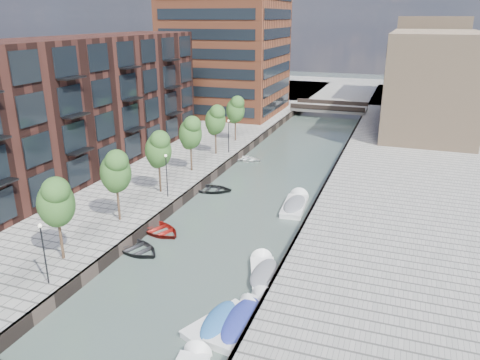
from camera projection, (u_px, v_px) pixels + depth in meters
The scene contains 29 objects.
water at pixel (285, 166), 56.16m from camera, with size 300.00×300.00×0.00m, color #38473F.
quay_left at pixel (42, 137), 67.39m from camera, with size 60.00×140.00×1.00m, color gray.
quay_right at pixel (427, 176), 50.93m from camera, with size 20.00×140.00×1.00m, color gray.
quay_wall_left at pixel (237, 157), 57.92m from camera, with size 0.25×140.00×1.00m, color #332823.
quay_wall_right at pixel (336, 167), 54.06m from camera, with size 0.25×140.00×1.00m, color #332823.
far_closure at pixel (349, 91), 109.32m from camera, with size 80.00×40.00×1.00m, color gray.
apartment_block at pixel (86, 104), 50.95m from camera, with size 8.00×38.00×14.00m, color black.
tower at pixel (227, 22), 78.46m from camera, with size 18.00×18.00×30.00m, color brown.
tan_block_near at pixel (431, 82), 68.00m from camera, with size 12.00×25.00×14.00m, color #9A7C5E.
tan_block_far at pixel (428, 60), 90.77m from camera, with size 12.00×20.00×16.00m, color #9A7C5E.
bridge at pixel (329, 108), 84.14m from camera, with size 13.00×6.00×1.30m.
tree_1 at pixel (56, 201), 31.31m from camera, with size 2.50×2.50×5.95m.
tree_2 at pixel (115, 170), 37.54m from camera, with size 2.50×2.50×5.95m.
tree_3 at pixel (158, 148), 43.76m from camera, with size 2.50×2.50×5.95m.
tree_4 at pixel (190, 132), 49.98m from camera, with size 2.50×2.50×5.95m.
tree_5 at pixel (215, 119), 56.20m from camera, with size 2.50×2.50×5.95m.
tree_6 at pixel (235, 109), 62.42m from camera, with size 2.50×2.50×5.95m.
lamp_0 at pixel (43, 248), 28.83m from camera, with size 0.24×0.24×4.12m.
lamp_1 at pixel (167, 171), 43.05m from camera, with size 0.24×0.24×4.12m.
lamp_2 at pixel (228, 133), 57.27m from camera, with size 0.24×0.24×4.12m.
sloop_1 at pixel (135, 251), 35.84m from camera, with size 3.36×4.71×0.98m, color black.
sloop_2 at pixel (158, 232), 38.96m from camera, with size 3.40×4.76×0.98m, color maroon.
sloop_3 at pixel (247, 160), 58.33m from camera, with size 2.85×3.99×0.83m, color white.
sloop_4 at pixel (211, 191), 48.06m from camera, with size 3.24×4.54×0.94m, color black.
motorboat_0 at pixel (224, 320), 27.38m from camera, with size 3.54×5.11×1.62m.
motorboat_1 at pixel (263, 272), 32.50m from camera, with size 3.22×5.11×1.61m.
motorboat_3 at pixel (246, 318), 27.46m from camera, with size 2.83×5.91×1.89m.
motorboat_4 at pixel (295, 204), 44.06m from camera, with size 2.37×5.79×1.89m.
car at pixel (389, 130), 66.95m from camera, with size 1.50×3.72×1.27m, color gray.
Camera 1 is at (12.91, -12.25, 17.01)m, focal length 35.00 mm.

